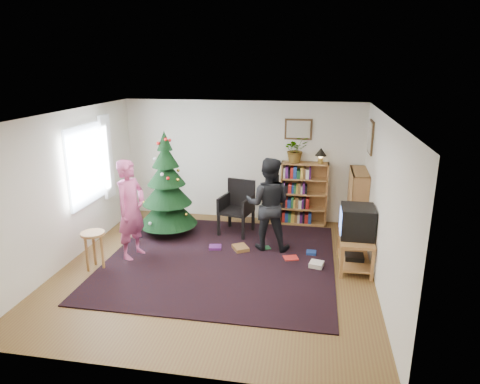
% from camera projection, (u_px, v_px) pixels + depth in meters
% --- Properties ---
extents(floor, '(5.00, 5.00, 0.00)m').
position_uv_depth(floor, '(216.00, 268.00, 7.00)').
color(floor, brown).
rests_on(floor, ground).
extents(ceiling, '(5.00, 5.00, 0.00)m').
position_uv_depth(ceiling, '(214.00, 115.00, 6.28)').
color(ceiling, white).
rests_on(ceiling, wall_back).
extents(wall_back, '(5.00, 0.02, 2.50)m').
position_uv_depth(wall_back, '(242.00, 161.00, 8.99)').
color(wall_back, silver).
rests_on(wall_back, floor).
extents(wall_front, '(5.00, 0.02, 2.50)m').
position_uv_depth(wall_front, '(158.00, 269.00, 4.28)').
color(wall_front, silver).
rests_on(wall_front, floor).
extents(wall_left, '(0.02, 5.00, 2.50)m').
position_uv_depth(wall_left, '(68.00, 188.00, 7.05)').
color(wall_left, silver).
rests_on(wall_left, floor).
extents(wall_right, '(0.02, 5.00, 2.50)m').
position_uv_depth(wall_right, '(382.00, 205.00, 6.22)').
color(wall_right, silver).
rests_on(wall_right, floor).
extents(rug, '(3.80, 3.60, 0.02)m').
position_uv_depth(rug, '(220.00, 260.00, 7.28)').
color(rug, black).
rests_on(rug, floor).
extents(window_pane, '(0.04, 1.20, 1.40)m').
position_uv_depth(window_pane, '(86.00, 165.00, 7.54)').
color(window_pane, silver).
rests_on(window_pane, wall_left).
extents(curtain, '(0.06, 0.35, 1.60)m').
position_uv_depth(curtain, '(107.00, 157.00, 8.19)').
color(curtain, white).
rests_on(curtain, wall_left).
extents(picture_back, '(0.55, 0.03, 0.42)m').
position_uv_depth(picture_back, '(298.00, 129.00, 8.58)').
color(picture_back, '#4C3319').
rests_on(picture_back, wall_back).
extents(picture_right, '(0.03, 0.50, 0.60)m').
position_uv_depth(picture_right, '(371.00, 137.00, 7.67)').
color(picture_right, '#4C3319').
rests_on(picture_right, wall_right).
extents(christmas_tree, '(1.12, 1.12, 2.04)m').
position_uv_depth(christmas_tree, '(167.00, 193.00, 8.18)').
color(christmas_tree, '#3F2816').
rests_on(christmas_tree, rug).
extents(bookshelf_back, '(0.95, 0.30, 1.30)m').
position_uv_depth(bookshelf_back, '(304.00, 193.00, 8.79)').
color(bookshelf_back, '#A16A39').
rests_on(bookshelf_back, floor).
extents(bookshelf_right, '(0.30, 0.95, 1.30)m').
position_uv_depth(bookshelf_right, '(357.00, 203.00, 8.14)').
color(bookshelf_right, '#A16A39').
rests_on(bookshelf_right, floor).
extents(tv_stand, '(0.52, 0.94, 0.55)m').
position_uv_depth(tv_stand, '(355.00, 249.00, 6.97)').
color(tv_stand, '#A16A39').
rests_on(tv_stand, floor).
extents(crt_tv, '(0.53, 0.57, 0.49)m').
position_uv_depth(crt_tv, '(357.00, 222.00, 6.83)').
color(crt_tv, black).
rests_on(crt_tv, tv_stand).
extents(armchair, '(0.69, 0.70, 1.05)m').
position_uv_depth(armchair, '(237.00, 204.00, 8.38)').
color(armchair, black).
rests_on(armchair, rug).
extents(stool, '(0.38, 0.38, 0.63)m').
position_uv_depth(stool, '(93.00, 241.00, 6.87)').
color(stool, '#A16A39').
rests_on(stool, floor).
extents(person_standing, '(0.57, 0.72, 1.72)m').
position_uv_depth(person_standing, '(131.00, 210.00, 7.20)').
color(person_standing, '#B6487A').
rests_on(person_standing, rug).
extents(person_by_chair, '(0.83, 0.65, 1.68)m').
position_uv_depth(person_by_chair, '(268.00, 204.00, 7.53)').
color(person_by_chair, black).
rests_on(person_by_chair, rug).
extents(potted_plant, '(0.60, 0.56, 0.53)m').
position_uv_depth(potted_plant, '(296.00, 149.00, 8.57)').
color(potted_plant, gray).
rests_on(potted_plant, bookshelf_back).
extents(table_lamp, '(0.23, 0.23, 0.31)m').
position_uv_depth(table_lamp, '(321.00, 153.00, 8.50)').
color(table_lamp, '#A57F33').
rests_on(table_lamp, bookshelf_back).
extents(floor_clutter, '(2.47, 0.79, 0.08)m').
position_uv_depth(floor_clutter, '(282.00, 253.00, 7.47)').
color(floor_clutter, '#A51E19').
rests_on(floor_clutter, rug).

